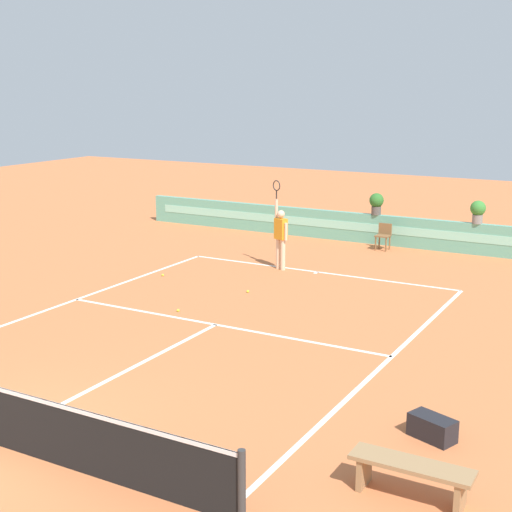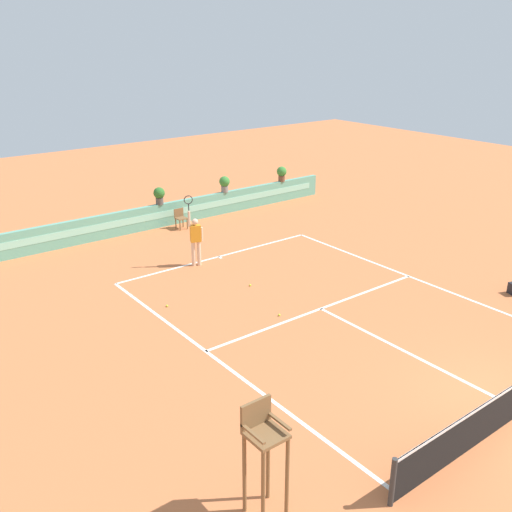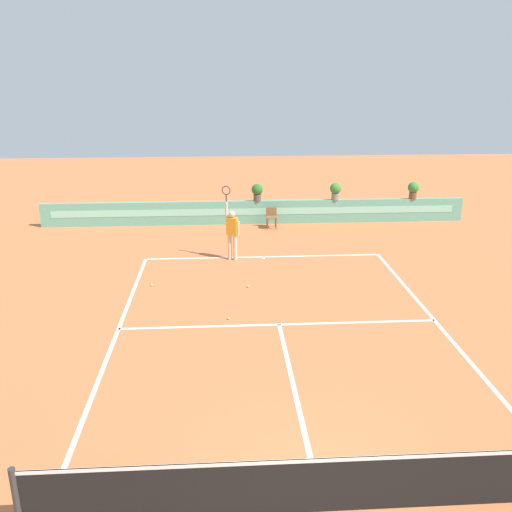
# 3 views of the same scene
# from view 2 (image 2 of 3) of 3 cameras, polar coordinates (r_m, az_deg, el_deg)

# --- Properties ---
(ground_plane) EXTENTS (60.00, 60.00, 0.00)m
(ground_plane) POSITION_cam_2_polar(r_m,az_deg,el_deg) (17.31, 7.32, -5.64)
(ground_plane) COLOR #C66B3D
(court_lines) EXTENTS (8.32, 11.94, 0.01)m
(court_lines) POSITION_cam_2_polar(r_m,az_deg,el_deg) (17.76, 5.70, -4.82)
(court_lines) COLOR white
(court_lines) RESTS_ON ground
(back_wall_barrier) EXTENTS (18.00, 0.21, 1.00)m
(back_wall_barrier) POSITION_cam_2_polar(r_m,az_deg,el_deg) (25.00, -9.55, 3.94)
(back_wall_barrier) COLOR #60A88E
(back_wall_barrier) RESTS_ON ground
(umpire_chair) EXTENTS (0.60, 0.60, 2.14)m
(umpire_chair) POSITION_cam_2_polar(r_m,az_deg,el_deg) (10.05, 0.74, -18.31)
(umpire_chair) COLOR brown
(umpire_chair) RESTS_ON ground
(ball_kid_chair) EXTENTS (0.44, 0.44, 0.85)m
(ball_kid_chair) POSITION_cam_2_polar(r_m,az_deg,el_deg) (24.68, -7.46, 3.77)
(ball_kid_chair) COLOR brown
(ball_kid_chair) RESTS_ON ground
(tennis_player) EXTENTS (0.59, 0.34, 2.58)m
(tennis_player) POSITION_cam_2_polar(r_m,az_deg,el_deg) (20.41, -5.99, 1.83)
(tennis_player) COLOR beige
(tennis_player) RESTS_ON ground
(tennis_ball_near_baseline) EXTENTS (0.07, 0.07, 0.07)m
(tennis_ball_near_baseline) POSITION_cam_2_polar(r_m,az_deg,el_deg) (17.02, 2.32, -5.82)
(tennis_ball_near_baseline) COLOR #CCE033
(tennis_ball_near_baseline) RESTS_ON ground
(tennis_ball_mid_court) EXTENTS (0.07, 0.07, 0.07)m
(tennis_ball_mid_court) POSITION_cam_2_polar(r_m,az_deg,el_deg) (18.96, -0.58, -2.89)
(tennis_ball_mid_court) COLOR #CCE033
(tennis_ball_mid_court) RESTS_ON ground
(tennis_ball_by_sideline) EXTENTS (0.07, 0.07, 0.07)m
(tennis_ball_by_sideline) POSITION_cam_2_polar(r_m,az_deg,el_deg) (17.76, -8.76, -4.87)
(tennis_ball_by_sideline) COLOR #CCE033
(tennis_ball_by_sideline) RESTS_ON ground
(potted_plant_far_right) EXTENTS (0.48, 0.48, 0.72)m
(potted_plant_far_right) POSITION_cam_2_polar(r_m,az_deg,el_deg) (28.45, 2.55, 8.19)
(potted_plant_far_right) COLOR brown
(potted_plant_far_right) RESTS_ON back_wall_barrier
(potted_plant_right) EXTENTS (0.48, 0.48, 0.72)m
(potted_plant_right) POSITION_cam_2_polar(r_m,az_deg,el_deg) (26.46, -3.12, 7.19)
(potted_plant_right) COLOR gray
(potted_plant_right) RESTS_ON back_wall_barrier
(potted_plant_centre) EXTENTS (0.48, 0.48, 0.72)m
(potted_plant_centre) POSITION_cam_2_polar(r_m,az_deg,el_deg) (24.78, -9.52, 5.99)
(potted_plant_centre) COLOR #514C47
(potted_plant_centre) RESTS_ON back_wall_barrier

